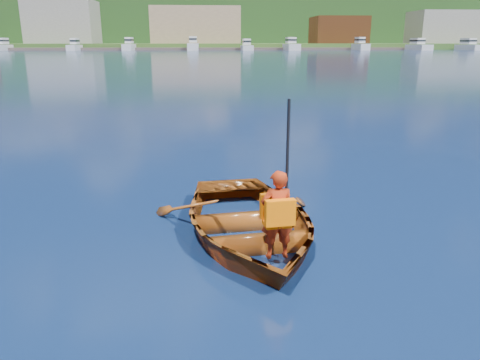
# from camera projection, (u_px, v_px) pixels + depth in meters

# --- Properties ---
(ground) EXTENTS (600.00, 600.00, 0.00)m
(ground) POSITION_uv_depth(u_px,v_px,m) (250.00, 249.00, 5.96)
(ground) COLOR #122A41
(ground) RESTS_ON ground
(rowboat) EXTENTS (2.92, 3.77, 0.72)m
(rowboat) POSITION_uv_depth(u_px,v_px,m) (248.00, 221.00, 6.30)
(rowboat) COLOR #6B3A0C
(rowboat) RESTS_ON ground
(child_paddler) EXTENTS (0.42, 0.38, 1.83)m
(child_paddler) POSITION_uv_depth(u_px,v_px,m) (277.00, 214.00, 5.36)
(child_paddler) COLOR #A2290E
(child_paddler) RESTS_ON ground
(shoreline) EXTENTS (400.00, 140.00, 22.00)m
(shoreline) POSITION_uv_depth(u_px,v_px,m) (210.00, 25.00, 229.46)
(shoreline) COLOR #3F5D25
(shoreline) RESTS_ON ground
(dock) EXTENTS (160.02, 11.26, 0.80)m
(dock) POSITION_uv_depth(u_px,v_px,m) (175.00, 49.00, 146.79)
(dock) COLOR #4F423C
(dock) RESTS_ON ground
(waterfront_buildings) EXTENTS (202.00, 16.00, 14.00)m
(waterfront_buildings) POSITION_uv_depth(u_px,v_px,m) (188.00, 26.00, 161.20)
(waterfront_buildings) COLOR brown
(waterfront_buildings) RESTS_ON ground
(marina_yachts) EXTENTS (146.93, 12.98, 4.38)m
(marina_yachts) POSITION_uv_depth(u_px,v_px,m) (269.00, 46.00, 143.79)
(marina_yachts) COLOR silver
(marina_yachts) RESTS_ON ground
(hillside_trees) EXTENTS (296.74, 80.50, 25.23)m
(hillside_trees) POSITION_uv_depth(u_px,v_px,m) (279.00, 9.00, 230.07)
(hillside_trees) COLOR #382314
(hillside_trees) RESTS_ON ground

